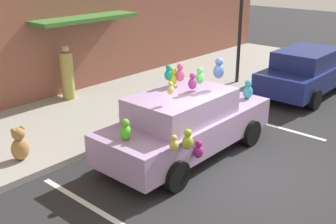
{
  "coord_description": "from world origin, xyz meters",
  "views": [
    {
      "loc": [
        -6.82,
        -4.01,
        4.29
      ],
      "look_at": [
        -0.04,
        1.97,
        0.9
      ],
      "focal_mm": 43.63,
      "sensor_mm": 36.0,
      "label": 1
    }
  ],
  "objects_px": {
    "parked_sedan_behind": "(308,71)",
    "teddy_bear_on_sidewalk": "(20,145)",
    "plush_covered_car": "(186,123)",
    "street_lamp_post": "(241,9)",
    "pedestrian_near_shopfront": "(67,74)"
  },
  "relations": [
    {
      "from": "plush_covered_car",
      "to": "teddy_bear_on_sidewalk",
      "type": "height_order",
      "value": "plush_covered_car"
    },
    {
      "from": "street_lamp_post",
      "to": "plush_covered_car",
      "type": "bearing_deg",
      "value": -158.98
    },
    {
      "from": "parked_sedan_behind",
      "to": "street_lamp_post",
      "type": "relative_size",
      "value": 1.06
    },
    {
      "from": "teddy_bear_on_sidewalk",
      "to": "pedestrian_near_shopfront",
      "type": "distance_m",
      "value": 4.26
    },
    {
      "from": "teddy_bear_on_sidewalk",
      "to": "street_lamp_post",
      "type": "bearing_deg",
      "value": -1.74
    },
    {
      "from": "plush_covered_car",
      "to": "parked_sedan_behind",
      "type": "height_order",
      "value": "plush_covered_car"
    },
    {
      "from": "parked_sedan_behind",
      "to": "teddy_bear_on_sidewalk",
      "type": "bearing_deg",
      "value": 164.55
    },
    {
      "from": "parked_sedan_behind",
      "to": "plush_covered_car",
      "type": "bearing_deg",
      "value": 178.82
    },
    {
      "from": "pedestrian_near_shopfront",
      "to": "teddy_bear_on_sidewalk",
      "type": "bearing_deg",
      "value": -139.93
    },
    {
      "from": "teddy_bear_on_sidewalk",
      "to": "street_lamp_post",
      "type": "height_order",
      "value": "street_lamp_post"
    },
    {
      "from": "street_lamp_post",
      "to": "pedestrian_near_shopfront",
      "type": "height_order",
      "value": "street_lamp_post"
    },
    {
      "from": "teddy_bear_on_sidewalk",
      "to": "pedestrian_near_shopfront",
      "type": "height_order",
      "value": "pedestrian_near_shopfront"
    },
    {
      "from": "plush_covered_car",
      "to": "street_lamp_post",
      "type": "xyz_separation_m",
      "value": [
        5.54,
        2.13,
        1.9
      ]
    },
    {
      "from": "parked_sedan_behind",
      "to": "pedestrian_near_shopfront",
      "type": "height_order",
      "value": "pedestrian_near_shopfront"
    },
    {
      "from": "pedestrian_near_shopfront",
      "to": "street_lamp_post",
      "type": "bearing_deg",
      "value": -30.23
    }
  ]
}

